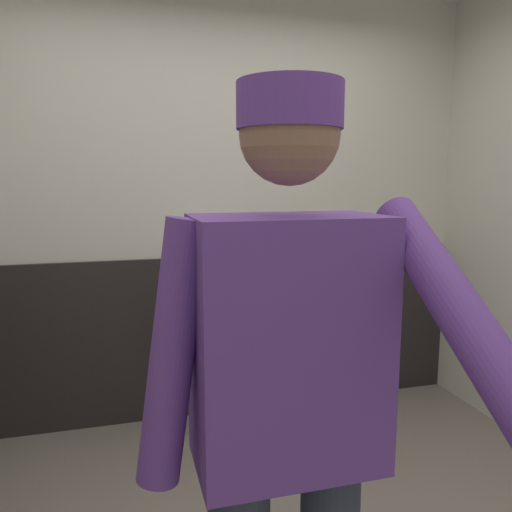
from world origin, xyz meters
TOP-DOWN VIEW (x-y plane):
  - wall_back at (0.00, 1.63)m, footprint 3.99×0.12m
  - wainscot_band_back at (0.00, 1.55)m, footprint 3.39×0.03m
  - urinal_solo at (0.03, 1.41)m, footprint 0.40×0.34m
  - person at (-0.19, -0.50)m, footprint 0.62×0.60m

SIDE VIEW (x-z plane):
  - wainscot_band_back at x=0.00m, z-range 0.00..1.02m
  - urinal_solo at x=0.03m, z-range 0.16..1.40m
  - person at x=-0.19m, z-range 0.14..1.84m
  - wall_back at x=0.00m, z-range 0.00..2.66m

